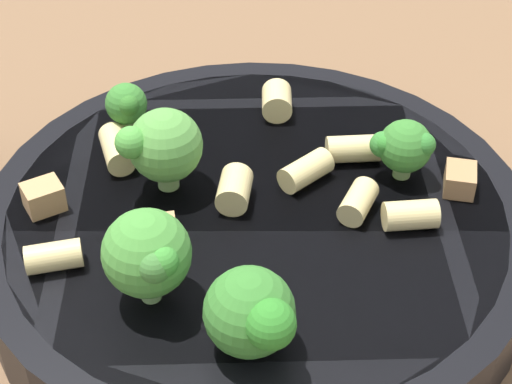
% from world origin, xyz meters
% --- Properties ---
extents(ground_plane, '(2.00, 2.00, 0.00)m').
position_xyz_m(ground_plane, '(0.00, 0.00, 0.00)').
color(ground_plane, brown).
extents(pasta_bowl, '(0.28, 0.28, 0.04)m').
position_xyz_m(pasta_bowl, '(0.00, 0.00, 0.02)').
color(pasta_bowl, black).
rests_on(pasta_bowl, ground_plane).
extents(broccoli_floret_0, '(0.04, 0.04, 0.04)m').
position_xyz_m(broccoli_floret_0, '(-0.03, 0.09, 0.06)').
color(broccoli_floret_0, '#84AD60').
rests_on(broccoli_floret_0, pasta_bowl).
extents(broccoli_floret_1, '(0.02, 0.02, 0.03)m').
position_xyz_m(broccoli_floret_1, '(0.09, -0.03, 0.06)').
color(broccoli_floret_1, '#84AD60').
rests_on(broccoli_floret_1, pasta_bowl).
extents(broccoli_floret_2, '(0.04, 0.04, 0.04)m').
position_xyz_m(broccoli_floret_2, '(0.05, 0.00, 0.06)').
color(broccoli_floret_2, '#84AD60').
rests_on(broccoli_floret_2, pasta_bowl).
extents(broccoli_floret_3, '(0.04, 0.04, 0.05)m').
position_xyz_m(broccoli_floret_3, '(0.02, 0.07, 0.06)').
color(broccoli_floret_3, '#84AD60').
rests_on(broccoli_floret_3, pasta_bowl).
extents(broccoli_floret_4, '(0.03, 0.03, 0.03)m').
position_xyz_m(broccoli_floret_4, '(-0.06, -0.05, 0.06)').
color(broccoli_floret_4, '#84AD60').
rests_on(broccoli_floret_4, pasta_bowl).
extents(rigatoni_0, '(0.03, 0.03, 0.01)m').
position_xyz_m(rigatoni_0, '(0.07, 0.07, 0.04)').
color(rigatoni_0, '#E0C67F').
rests_on(rigatoni_0, pasta_bowl).
extents(rigatoni_1, '(0.03, 0.03, 0.01)m').
position_xyz_m(rigatoni_1, '(-0.03, -0.06, 0.04)').
color(rigatoni_1, '#E0C67F').
rests_on(rigatoni_1, pasta_bowl).
extents(rigatoni_2, '(0.02, 0.03, 0.01)m').
position_xyz_m(rigatoni_2, '(-0.05, -0.01, 0.04)').
color(rigatoni_2, '#E0C67F').
rests_on(rigatoni_2, pasta_bowl).
extents(rigatoni_3, '(0.03, 0.03, 0.02)m').
position_xyz_m(rigatoni_3, '(0.08, -0.01, 0.04)').
color(rigatoni_3, '#E0C67F').
rests_on(rigatoni_3, pasta_bowl).
extents(rigatoni_4, '(0.02, 0.03, 0.02)m').
position_xyz_m(rigatoni_4, '(0.01, 0.00, 0.04)').
color(rigatoni_4, '#E0C67F').
rests_on(rigatoni_4, pasta_bowl).
extents(rigatoni_5, '(0.03, 0.03, 0.01)m').
position_xyz_m(rigatoni_5, '(-0.02, -0.03, 0.04)').
color(rigatoni_5, '#E0C67F').
rests_on(rigatoni_5, pasta_bowl).
extents(rigatoni_6, '(0.02, 0.03, 0.02)m').
position_xyz_m(rigatoni_6, '(0.02, -0.08, 0.04)').
color(rigatoni_6, '#E0C67F').
rests_on(rigatoni_6, pasta_bowl).
extents(rigatoni_7, '(0.03, 0.02, 0.01)m').
position_xyz_m(rigatoni_7, '(-0.08, -0.01, 0.04)').
color(rigatoni_7, '#E0C67F').
rests_on(rigatoni_7, pasta_bowl).
extents(chicken_chunk_0, '(0.03, 0.03, 0.01)m').
position_xyz_m(chicken_chunk_0, '(0.03, 0.05, 0.04)').
color(chicken_chunk_0, tan).
rests_on(chicken_chunk_0, pasta_bowl).
extents(chicken_chunk_1, '(0.02, 0.02, 0.01)m').
position_xyz_m(chicken_chunk_1, '(-0.09, -0.05, 0.04)').
color(chicken_chunk_1, '#A87A4C').
rests_on(chicken_chunk_1, pasta_bowl).
extents(chicken_chunk_2, '(0.02, 0.02, 0.01)m').
position_xyz_m(chicken_chunk_2, '(0.10, 0.04, 0.04)').
color(chicken_chunk_2, tan).
rests_on(chicken_chunk_2, pasta_bowl).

